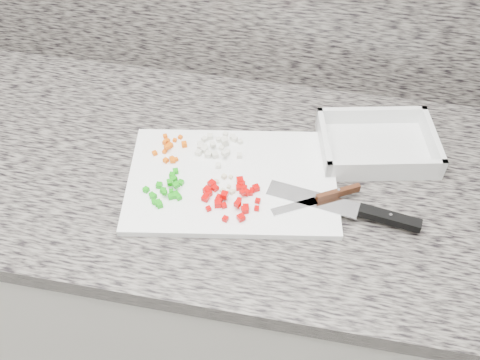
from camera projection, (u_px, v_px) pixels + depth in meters
name	position (u px, v px, depth m)	size (l,w,h in m)	color
cabinet	(210.00, 282.00, 1.45)	(3.92, 0.62, 0.86)	silver
countertop	(202.00, 169.00, 1.12)	(3.96, 0.64, 0.04)	#68635C
cutting_board	(232.00, 180.00, 1.06)	(0.41, 0.27, 0.01)	white
carrot_pile	(171.00, 149.00, 1.10)	(0.07, 0.08, 0.02)	#E45704
onion_pile	(218.00, 146.00, 1.11)	(0.10, 0.10, 0.02)	silver
green_pepper_pile	(166.00, 190.00, 1.03)	(0.08, 0.10, 0.02)	#119A0E
red_pepper_pile	(231.00, 196.00, 1.01)	(0.11, 0.11, 0.02)	#C20202
garlic_pile	(225.00, 186.00, 1.04)	(0.05, 0.05, 0.01)	beige
chef_knife	(363.00, 211.00, 0.99)	(0.29, 0.08, 0.02)	silver
paring_knife	(327.00, 196.00, 1.01)	(0.16, 0.10, 0.02)	silver
tray	(377.00, 145.00, 1.11)	(0.27, 0.22, 0.05)	silver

